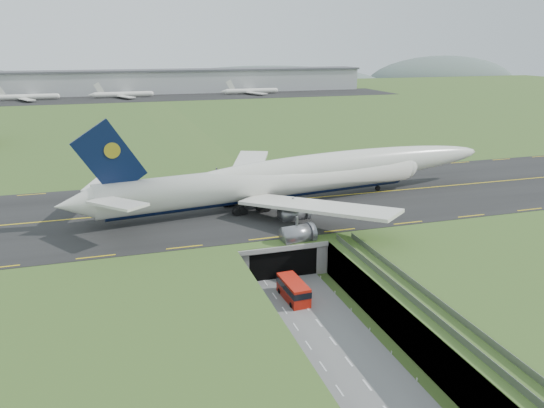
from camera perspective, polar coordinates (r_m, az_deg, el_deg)
name	(u,v)px	position (r m, az deg, el deg)	size (l,w,h in m)	color
ground	(300,300)	(84.49, 2.99, -10.23)	(900.00, 900.00, 0.00)	#375923
airfield_deck	(300,282)	(83.17, 3.02, -8.39)	(800.00, 800.00, 6.00)	gray
trench_road	(318,322)	(78.30, 4.92, -12.54)	(12.00, 75.00, 0.20)	slate
taxiway	(246,204)	(111.55, -2.79, 0.00)	(800.00, 44.00, 0.18)	black
tunnel_portal	(269,243)	(97.60, -0.36, -4.21)	(17.00, 22.30, 6.00)	gray
guideway	(433,317)	(71.63, 16.98, -11.50)	(3.00, 53.00, 7.05)	#A8A8A3
jumbo_jet	(298,177)	(111.70, 2.85, 2.93)	(97.67, 61.82, 20.65)	silver
shuttle_tram	(293,290)	(83.59, 2.31, -9.22)	(3.25, 7.81, 3.13)	red
cargo_terminal	(145,82)	(371.59, -13.45, 12.69)	(320.00, 67.00, 15.60)	#B2B2B2
distant_hills	(206,91)	(510.36, -7.07, 12.02)	(700.00, 91.00, 60.00)	#54655F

